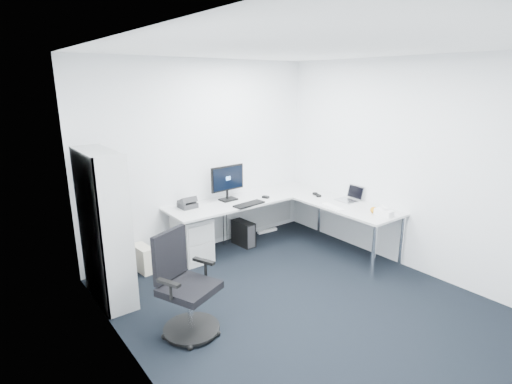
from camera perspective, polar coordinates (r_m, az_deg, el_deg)
ground at (r=4.62m, az=6.67°, el=-15.83°), size 4.20×4.20×0.00m
ceiling at (r=3.96m, az=7.97°, el=19.79°), size 4.20×4.20×0.00m
wall_back at (r=5.73m, az=-7.60°, el=4.89°), size 3.60×0.02×2.70m
wall_left at (r=3.15m, az=-16.96°, el=-4.61°), size 0.02×4.20×2.70m
wall_right at (r=5.47m, az=20.91°, el=3.49°), size 0.02×4.20×2.70m
l_desk at (r=5.74m, az=1.07°, el=-5.20°), size 2.50×1.40×0.73m
drawer_pedestal at (r=5.59m, az=-9.09°, el=-6.55°), size 0.41×0.51×0.63m
bookshelf at (r=4.67m, az=-20.83°, el=-4.78°), size 0.33×0.86×1.71m
task_chair at (r=3.96m, az=-9.49°, el=-13.06°), size 0.75×0.75×1.03m
black_pc_tower at (r=6.04m, az=-1.81°, el=-5.92°), size 0.20×0.40×0.37m
beige_pc_tower at (r=5.46m, az=-15.82°, el=-9.13°), size 0.20×0.38×0.34m
power_strip at (r=6.60m, az=1.63°, el=-5.56°), size 0.36×0.09×0.04m
monitor at (r=5.74m, az=-4.04°, el=1.35°), size 0.55×0.20×0.52m
black_keyboard at (r=5.57m, az=-1.00°, el=-1.75°), size 0.48×0.21×0.02m
mouse at (r=5.89m, az=1.39°, el=-0.72°), size 0.09×0.11×0.03m
desk_phone at (r=5.51m, az=-9.77°, el=-1.43°), size 0.22×0.22×0.15m
laptop at (r=5.86m, az=12.84°, el=-0.29°), size 0.32×0.31×0.21m
white_keyboard at (r=5.57m, az=10.91°, el=-2.07°), size 0.17×0.40×0.01m
headphones at (r=6.08m, az=8.68°, el=-0.29°), size 0.17×0.21×0.05m
orange_fruit at (r=5.44m, az=16.44°, el=-2.49°), size 0.08×0.08×0.08m
tissue_box at (r=5.38m, az=17.81°, el=-2.84°), size 0.12×0.23×0.08m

